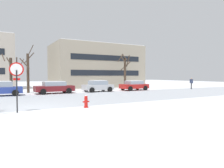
{
  "coord_description": "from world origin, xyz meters",
  "views": [
    {
      "loc": [
        -2.06,
        -13.96,
        2.11
      ],
      "look_at": [
        8.82,
        5.77,
        1.14
      ],
      "focal_mm": 32.63,
      "sensor_mm": 36.0,
      "label": 1
    }
  ],
  "objects_px": {
    "fire_hydrant": "(86,101)",
    "parked_car_blue": "(0,88)",
    "stop_sign": "(17,78)",
    "parked_car_silver": "(98,86)",
    "pedestrian_crossing": "(191,82)",
    "parked_car_red": "(134,85)",
    "parked_car_maroon": "(54,87)"
  },
  "relations": [
    {
      "from": "stop_sign",
      "to": "pedestrian_crossing",
      "type": "height_order",
      "value": "stop_sign"
    },
    {
      "from": "fire_hydrant",
      "to": "parked_car_red",
      "type": "distance_m",
      "value": 15.99
    },
    {
      "from": "parked_car_silver",
      "to": "parked_car_maroon",
      "type": "bearing_deg",
      "value": 178.31
    },
    {
      "from": "parked_car_maroon",
      "to": "parked_car_silver",
      "type": "height_order",
      "value": "parked_car_silver"
    },
    {
      "from": "parked_car_maroon",
      "to": "pedestrian_crossing",
      "type": "xyz_separation_m",
      "value": [
        20.28,
        -2.34,
        0.27
      ]
    },
    {
      "from": "parked_car_red",
      "to": "stop_sign",
      "type": "bearing_deg",
      "value": -144.84
    },
    {
      "from": "pedestrian_crossing",
      "to": "parked_car_blue",
      "type": "bearing_deg",
      "value": 175.44
    },
    {
      "from": "parked_car_silver",
      "to": "pedestrian_crossing",
      "type": "distance_m",
      "value": 14.96
    },
    {
      "from": "parked_car_silver",
      "to": "pedestrian_crossing",
      "type": "height_order",
      "value": "pedestrian_crossing"
    },
    {
      "from": "fire_hydrant",
      "to": "parked_car_silver",
      "type": "relative_size",
      "value": 0.22
    },
    {
      "from": "stop_sign",
      "to": "pedestrian_crossing",
      "type": "relative_size",
      "value": 1.65
    },
    {
      "from": "parked_car_maroon",
      "to": "parked_car_red",
      "type": "height_order",
      "value": "parked_car_maroon"
    },
    {
      "from": "stop_sign",
      "to": "fire_hydrant",
      "type": "bearing_deg",
      "value": -0.6
    },
    {
      "from": "pedestrian_crossing",
      "to": "stop_sign",
      "type": "bearing_deg",
      "value": -160.09
    },
    {
      "from": "stop_sign",
      "to": "parked_car_blue",
      "type": "height_order",
      "value": "stop_sign"
    },
    {
      "from": "parked_car_silver",
      "to": "parked_car_red",
      "type": "bearing_deg",
      "value": -2.15
    },
    {
      "from": "fire_hydrant",
      "to": "parked_car_silver",
      "type": "xyz_separation_m",
      "value": [
        6.08,
        11.26,
        0.33
      ]
    },
    {
      "from": "parked_car_maroon",
      "to": "parked_car_silver",
      "type": "bearing_deg",
      "value": -1.69
    },
    {
      "from": "parked_car_red",
      "to": "pedestrian_crossing",
      "type": "xyz_separation_m",
      "value": [
        9.32,
        -1.97,
        0.3
      ]
    },
    {
      "from": "parked_car_blue",
      "to": "parked_car_red",
      "type": "xyz_separation_m",
      "value": [
        16.43,
        -0.08,
        -0.06
      ]
    },
    {
      "from": "parked_car_maroon",
      "to": "parked_car_silver",
      "type": "relative_size",
      "value": 1.15
    },
    {
      "from": "stop_sign",
      "to": "fire_hydrant",
      "type": "xyz_separation_m",
      "value": [
        4.08,
        -0.04,
        -1.57
      ]
    },
    {
      "from": "fire_hydrant",
      "to": "parked_car_red",
      "type": "bearing_deg",
      "value": 43.72
    },
    {
      "from": "parked_car_blue",
      "to": "parked_car_maroon",
      "type": "bearing_deg",
      "value": 2.96
    },
    {
      "from": "fire_hydrant",
      "to": "parked_car_maroon",
      "type": "relative_size",
      "value": 0.19
    },
    {
      "from": "fire_hydrant",
      "to": "parked_car_maroon",
      "type": "distance_m",
      "value": 11.44
    },
    {
      "from": "parked_car_red",
      "to": "pedestrian_crossing",
      "type": "height_order",
      "value": "pedestrian_crossing"
    },
    {
      "from": "stop_sign",
      "to": "parked_car_silver",
      "type": "bearing_deg",
      "value": 47.84
    },
    {
      "from": "fire_hydrant",
      "to": "parked_car_blue",
      "type": "distance_m",
      "value": 12.16
    },
    {
      "from": "parked_car_silver",
      "to": "pedestrian_crossing",
      "type": "relative_size",
      "value": 2.23
    },
    {
      "from": "parked_car_maroon",
      "to": "parked_car_red",
      "type": "distance_m",
      "value": 10.96
    },
    {
      "from": "parked_car_blue",
      "to": "pedestrian_crossing",
      "type": "relative_size",
      "value": 2.36
    }
  ]
}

